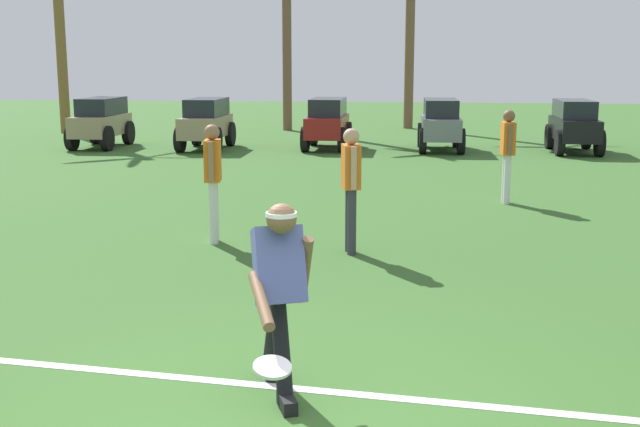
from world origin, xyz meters
TOP-DOWN VIEW (x-y plane):
  - field_line_paint at (0.00, 0.76)m, footprint 20.04×2.31m
  - frisbee_thrower at (-0.04, 0.62)m, footprint 0.49×1.11m
  - frisbee_in_flight at (0.05, -0.14)m, footprint 0.33×0.32m
  - teammate_near_sideline at (2.42, 8.82)m, footprint 0.22×0.50m
  - teammate_midfield at (-1.72, 5.38)m, footprint 0.25×0.50m
  - teammate_deep at (0.12, 5.00)m, footprint 0.28×0.50m
  - parked_car_slot_a at (-7.64, 16.32)m, footprint 1.18×2.42m
  - parked_car_slot_b at (-4.68, 16.25)m, footprint 1.17×2.41m
  - parked_car_slot_c at (-1.46, 16.71)m, footprint 1.16×2.41m
  - parked_car_slot_d at (1.55, 16.64)m, footprint 1.19×2.42m
  - parked_car_slot_e at (4.96, 16.60)m, footprint 1.16×2.41m
  - palm_tree_far_left at (-10.42, 20.18)m, footprint 3.06×3.35m
  - palm_tree_right_of_centre at (0.64, 23.36)m, footprint 3.76×3.15m

SIDE VIEW (x-z plane):
  - field_line_paint at x=0.00m, z-range 0.00..0.01m
  - frisbee_in_flight at x=0.05m, z-range 0.49..0.57m
  - parked_car_slot_a at x=-7.64m, z-range 0.05..1.39m
  - parked_car_slot_b at x=-4.68m, z-range 0.05..1.39m
  - parked_car_slot_c at x=-1.46m, z-range 0.05..1.39m
  - parked_car_slot_d at x=1.55m, z-range 0.05..1.39m
  - parked_car_slot_e at x=4.96m, z-range 0.05..1.39m
  - frisbee_thrower at x=-0.04m, z-range 0.09..1.52m
  - teammate_near_sideline at x=2.42m, z-range 0.16..1.72m
  - teammate_midfield at x=-1.72m, z-range 0.16..1.72m
  - teammate_deep at x=0.12m, z-range 0.16..1.72m
  - palm_tree_right_of_centre at x=0.64m, z-range 0.68..7.31m
  - palm_tree_far_left at x=-10.42m, z-range 0.56..7.79m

